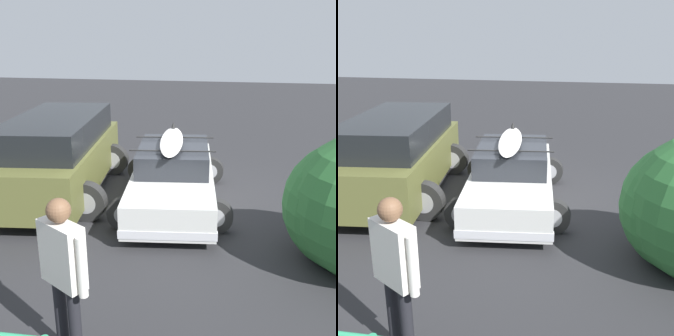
{
  "view_description": "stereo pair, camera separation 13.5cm",
  "coord_description": "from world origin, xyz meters",
  "views": [
    {
      "loc": [
        -1.21,
        7.83,
        3.36
      ],
      "look_at": [
        0.06,
        0.57,
        0.95
      ],
      "focal_mm": 45.0,
      "sensor_mm": 36.0,
      "label": 1
    },
    {
      "loc": [
        -1.34,
        7.81,
        3.36
      ],
      "look_at": [
        0.06,
        0.57,
        0.95
      ],
      "focal_mm": 45.0,
      "sensor_mm": 36.0,
      "label": 2
    }
  ],
  "objects": [
    {
      "name": "person_bystander",
      "position": [
        0.47,
        4.35,
        1.1
      ],
      "size": [
        0.62,
        0.45,
        1.84
      ],
      "color": "black",
      "rests_on": "ground"
    },
    {
      "name": "suv_car",
      "position": [
        2.55,
        -0.21,
        0.88
      ],
      "size": [
        2.84,
        4.75,
        1.69
      ],
      "color": "brown",
      "rests_on": "ground"
    },
    {
      "name": "sedan_car",
      "position": [
        0.07,
        -0.07,
        0.57
      ],
      "size": [
        2.48,
        4.21,
        1.46
      ],
      "color": "silver",
      "rests_on": "ground"
    },
    {
      "name": "ground_plane",
      "position": [
        0.0,
        0.0,
        -0.01
      ],
      "size": [
        44.0,
        44.0,
        0.02
      ],
      "primitive_type": "cube",
      "color": "#28282B",
      "rests_on": "ground"
    }
  ]
}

